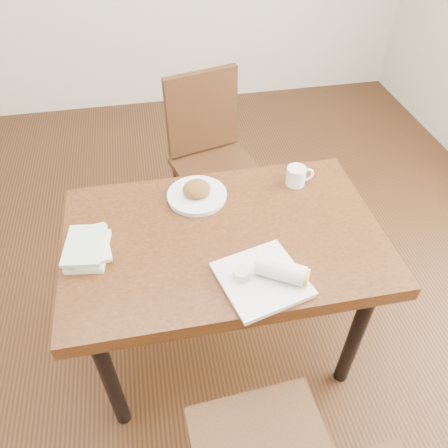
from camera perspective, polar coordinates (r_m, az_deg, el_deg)
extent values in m
cube|color=#472814|center=(2.22, 0.00, -15.18)|extent=(4.00, 5.00, 0.01)
cube|color=brown|center=(1.65, 0.00, -2.01)|extent=(1.18, 0.76, 0.06)
cylinder|color=black|center=(1.79, -14.70, -18.97)|extent=(0.06, 0.06, 0.69)
cylinder|color=black|center=(1.91, 16.81, -13.71)|extent=(0.06, 0.06, 0.69)
cylinder|color=black|center=(2.11, -14.77, -5.59)|extent=(0.06, 0.06, 0.69)
cylinder|color=black|center=(2.21, 11.21, -1.96)|extent=(0.06, 0.06, 0.69)
cylinder|color=#4C3215|center=(1.78, -3.39, -26.85)|extent=(0.04, 0.04, 0.45)
cylinder|color=#4C3215|center=(1.82, 8.80, -23.95)|extent=(0.04, 0.04, 0.45)
cylinder|color=#402512|center=(2.73, 1.04, 5.80)|extent=(0.04, 0.04, 0.45)
cylinder|color=#402512|center=(2.62, -6.03, 3.66)|extent=(0.04, 0.04, 0.45)
cylinder|color=#402512|center=(2.49, 4.76, 1.19)|extent=(0.04, 0.04, 0.45)
cylinder|color=#402512|center=(2.37, -2.85, -1.36)|extent=(0.04, 0.04, 0.45)
cube|color=#402512|center=(2.39, -0.83, 6.90)|extent=(0.51, 0.51, 0.04)
cube|color=#402512|center=(2.39, -2.89, 14.36)|extent=(0.40, 0.14, 0.45)
cylinder|color=white|center=(1.78, -3.54, 3.63)|extent=(0.24, 0.24, 0.02)
cylinder|color=white|center=(1.77, -3.55, 3.90)|extent=(0.24, 0.24, 0.01)
ellipsoid|color=#B27538|center=(1.75, -3.59, 4.60)|extent=(0.12, 0.12, 0.06)
cylinder|color=white|center=(1.85, 9.38, 6.20)|extent=(0.08, 0.08, 0.08)
torus|color=white|center=(1.87, 10.73, 6.35)|extent=(0.06, 0.01, 0.06)
cylinder|color=tan|center=(1.83, 9.51, 7.11)|extent=(0.07, 0.07, 0.01)
cylinder|color=#F2E5CC|center=(1.83, 9.52, 7.18)|extent=(0.05, 0.05, 0.00)
cube|color=white|center=(1.47, 4.95, -7.35)|extent=(0.32, 0.32, 0.02)
cube|color=white|center=(1.46, 4.97, -7.08)|extent=(0.32, 0.32, 0.01)
cylinder|color=white|center=(1.44, 7.38, -6.01)|extent=(0.17, 0.14, 0.07)
cylinder|color=yellow|center=(1.44, 10.53, -6.82)|extent=(0.05, 0.06, 0.06)
cylinder|color=silver|center=(1.45, 2.30, -6.48)|extent=(0.06, 0.06, 0.03)
cylinder|color=red|center=(1.44, 2.32, -6.18)|extent=(0.05, 0.05, 0.01)
cube|color=white|center=(1.62, -17.32, -3.39)|extent=(0.16, 0.21, 0.02)
cube|color=silver|center=(1.61, -17.09, -2.65)|extent=(0.16, 0.21, 0.02)
cube|color=#90CD89|center=(1.60, -17.76, -2.65)|extent=(0.16, 0.21, 0.01)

